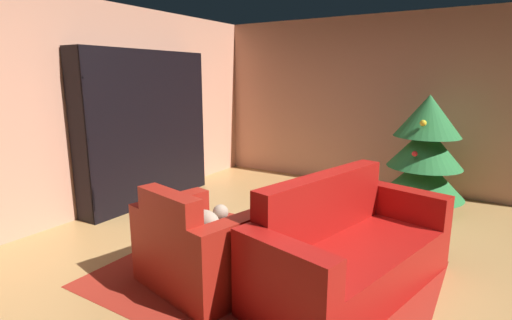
{
  "coord_description": "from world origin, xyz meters",
  "views": [
    {
      "loc": [
        1.41,
        -2.9,
        1.68
      ],
      "look_at": [
        -0.43,
        0.08,
        0.92
      ],
      "focal_mm": 27.38,
      "sensor_mm": 36.0,
      "label": 1
    }
  ],
  "objects": [
    {
      "name": "armchair_red",
      "position": [
        -0.52,
        -0.67,
        0.31
      ],
      "size": [
        1.08,
        0.89,
        0.85
      ],
      "color": "maroon",
      "rests_on": "ground"
    },
    {
      "name": "ground_plane",
      "position": [
        0.0,
        0.0,
        0.0
      ],
      "size": [
        7.32,
        7.32,
        0.0
      ],
      "primitive_type": "plane",
      "color": "#B2864D"
    },
    {
      "name": "bookshelf_unit",
      "position": [
        -2.52,
        0.82,
        0.99
      ],
      "size": [
        0.32,
        1.99,
        2.0
      ],
      "color": "black",
      "rests_on": "ground"
    },
    {
      "name": "wall_left",
      "position": [
        -2.75,
        0.0,
        1.28
      ],
      "size": [
        0.06,
        6.22,
        2.56
      ],
      "primitive_type": "cube",
      "color": "tan",
      "rests_on": "ground"
    },
    {
      "name": "couch_red",
      "position": [
        0.52,
        -0.05,
        0.3
      ],
      "size": [
        1.22,
        2.0,
        0.9
      ],
      "color": "#9E130F",
      "rests_on": "ground"
    },
    {
      "name": "coffee_table",
      "position": [
        -0.16,
        -0.16,
        0.38
      ],
      "size": [
        0.65,
        0.65,
        0.42
      ],
      "color": "black",
      "rests_on": "ground"
    },
    {
      "name": "bottle_on_table",
      "position": [
        0.02,
        -0.2,
        0.52
      ],
      "size": [
        0.07,
        0.07,
        0.26
      ],
      "color": "#21344F",
      "rests_on": "coffee_table"
    },
    {
      "name": "wall_back",
      "position": [
        0.0,
        3.08,
        1.28
      ],
      "size": [
        5.57,
        0.06,
        2.56
      ],
      "primitive_type": "cube",
      "color": "tan",
      "rests_on": "ground"
    },
    {
      "name": "area_rug",
      "position": [
        -0.13,
        -0.22,
        0.0
      ],
      "size": [
        2.63,
        2.15,
        0.01
      ],
      "primitive_type": "cube",
      "color": "maroon",
      "rests_on": "ground"
    },
    {
      "name": "book_stack_on_table",
      "position": [
        -0.17,
        -0.18,
        0.47
      ],
      "size": [
        0.18,
        0.17,
        0.1
      ],
      "color": "#DCCB53",
      "rests_on": "coffee_table"
    },
    {
      "name": "decorated_tree",
      "position": [
        0.69,
        2.28,
        0.75
      ],
      "size": [
        1.01,
        1.01,
        1.46
      ],
      "color": "brown",
      "rests_on": "ground"
    }
  ]
}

